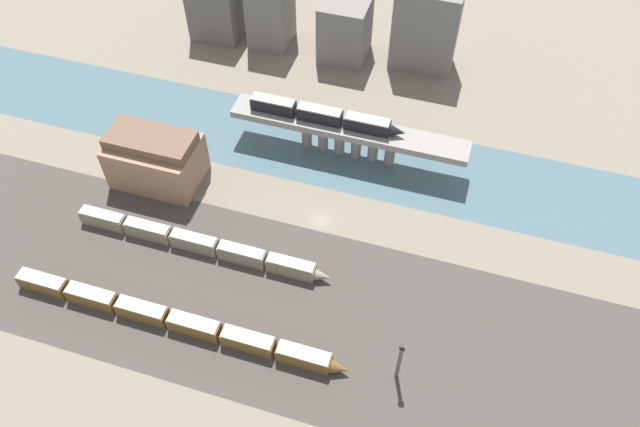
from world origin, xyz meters
name	(u,v)px	position (x,y,z in m)	size (l,w,h in m)	color
ground_plane	(321,221)	(0.00, 0.00, 0.00)	(400.00, 400.00, 0.00)	#756B5B
railbed_yard	(287,310)	(0.00, -24.00, 0.00)	(280.00, 42.00, 0.01)	#423D38
river_water	(347,153)	(0.00, 22.08, 0.00)	(320.00, 25.09, 0.01)	#47606B
bridge	(348,133)	(0.00, 22.08, 7.03)	(57.24, 7.14, 9.17)	gray
train_on_bridge	(326,116)	(-5.69, 22.08, 10.88)	(37.60, 3.14, 3.51)	black
train_yard_near	(174,320)	(-19.84, -33.74, 1.85)	(70.29, 3.17, 3.77)	brown
train_yard_mid	(199,244)	(-22.77, -15.17, 1.90)	(57.93, 2.81, 3.87)	gray
warehouse_building	(156,158)	(-40.39, 1.43, 6.46)	(20.10, 13.46, 13.58)	#937056
signal_tower	(399,361)	(24.28, -31.37, 6.19)	(1.00, 0.73, 12.06)	#4C4C51
city_block_far_left	(216,9)	(-49.26, 58.72, 8.48)	(13.96, 11.55, 16.95)	#605B56
city_block_left	(270,9)	(-33.30, 60.17, 10.47)	(11.07, 11.66, 20.93)	slate
city_block_center	(345,29)	(-11.51, 60.05, 8.44)	(12.87, 12.94, 16.88)	slate
city_block_right	(426,28)	(10.24, 62.15, 11.70)	(17.09, 9.45, 23.40)	slate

